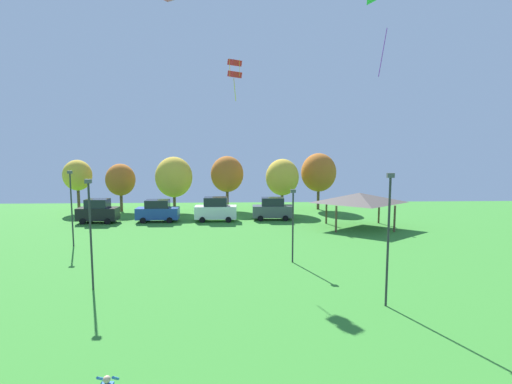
{
  "coord_description": "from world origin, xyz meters",
  "views": [
    {
      "loc": [
        1.2,
        1.09,
        8.29
      ],
      "look_at": [
        1.76,
        15.71,
        6.62
      ],
      "focal_mm": 28.0,
      "sensor_mm": 36.0,
      "label": 1
    }
  ],
  "objects_px": {
    "treeline_tree_5": "(319,173)",
    "kite_flying_5": "(401,6)",
    "parked_car_rightmost_in_row": "(273,209)",
    "treeline_tree_3": "(227,174)",
    "treeline_tree_2": "(174,177)",
    "treeline_tree_4": "(282,177)",
    "parked_car_second_from_left": "(158,211)",
    "light_post_3": "(293,221)",
    "park_pavilion": "(359,198)",
    "light_post_1": "(71,204)",
    "kite_flying_0": "(235,69)",
    "parked_car_leftmost": "(98,211)",
    "treeline_tree_1": "(121,180)",
    "parked_car_third_from_left": "(216,210)",
    "treeline_tree_0": "(77,175)",
    "light_post_2": "(388,233)",
    "light_post_0": "(90,228)"
  },
  "relations": [
    {
      "from": "parked_car_third_from_left",
      "to": "treeline_tree_5",
      "type": "distance_m",
      "value": 15.67
    },
    {
      "from": "light_post_0",
      "to": "treeline_tree_3",
      "type": "height_order",
      "value": "treeline_tree_3"
    },
    {
      "from": "park_pavilion",
      "to": "treeline_tree_4",
      "type": "xyz_separation_m",
      "value": [
        -6.89,
        9.66,
        1.37
      ]
    },
    {
      "from": "treeline_tree_1",
      "to": "treeline_tree_5",
      "type": "distance_m",
      "value": 25.55
    },
    {
      "from": "parked_car_third_from_left",
      "to": "treeline_tree_1",
      "type": "relative_size",
      "value": 0.75
    },
    {
      "from": "parked_car_leftmost",
      "to": "parked_car_rightmost_in_row",
      "type": "height_order",
      "value": "parked_car_leftmost"
    },
    {
      "from": "parked_car_leftmost",
      "to": "treeline_tree_1",
      "type": "relative_size",
      "value": 0.7
    },
    {
      "from": "treeline_tree_1",
      "to": "treeline_tree_4",
      "type": "relative_size",
      "value": 0.91
    },
    {
      "from": "parked_car_leftmost",
      "to": "treeline_tree_4",
      "type": "xyz_separation_m",
      "value": [
        20.79,
        6.0,
        3.18
      ]
    },
    {
      "from": "kite_flying_0",
      "to": "treeline_tree_3",
      "type": "xyz_separation_m",
      "value": [
        -1.34,
        20.76,
        -9.49
      ]
    },
    {
      "from": "treeline_tree_2",
      "to": "light_post_0",
      "type": "bearing_deg",
      "value": -90.52
    },
    {
      "from": "treeline_tree_2",
      "to": "treeline_tree_3",
      "type": "distance_m",
      "value": 6.86
    },
    {
      "from": "treeline_tree_5",
      "to": "kite_flying_5",
      "type": "bearing_deg",
      "value": -89.66
    },
    {
      "from": "treeline_tree_0",
      "to": "treeline_tree_3",
      "type": "xyz_separation_m",
      "value": [
        18.94,
        0.75,
        0.06
      ]
    },
    {
      "from": "light_post_3",
      "to": "parked_car_second_from_left",
      "type": "bearing_deg",
      "value": 128.7
    },
    {
      "from": "treeline_tree_1",
      "to": "treeline_tree_0",
      "type": "bearing_deg",
      "value": 178.56
    },
    {
      "from": "treeline_tree_2",
      "to": "treeline_tree_4",
      "type": "height_order",
      "value": "treeline_tree_2"
    },
    {
      "from": "parked_car_second_from_left",
      "to": "light_post_3",
      "type": "distance_m",
      "value": 20.69
    },
    {
      "from": "light_post_2",
      "to": "treeline_tree_0",
      "type": "relative_size",
      "value": 1.05
    },
    {
      "from": "light_post_2",
      "to": "treeline_tree_3",
      "type": "xyz_separation_m",
      "value": [
        -9.32,
        32.28,
        0.81
      ]
    },
    {
      "from": "treeline_tree_3",
      "to": "treeline_tree_4",
      "type": "bearing_deg",
      "value": -19.59
    },
    {
      "from": "parked_car_third_from_left",
      "to": "light_post_3",
      "type": "relative_size",
      "value": 0.87
    },
    {
      "from": "light_post_1",
      "to": "treeline_tree_5",
      "type": "height_order",
      "value": "treeline_tree_5"
    },
    {
      "from": "kite_flying_5",
      "to": "light_post_1",
      "type": "relative_size",
      "value": 0.73
    },
    {
      "from": "parked_car_rightmost_in_row",
      "to": "light_post_1",
      "type": "xyz_separation_m",
      "value": [
        -17.62,
        -11.42,
        2.32
      ]
    },
    {
      "from": "light_post_0",
      "to": "treeline_tree_4",
      "type": "bearing_deg",
      "value": 62.65
    },
    {
      "from": "light_post_1",
      "to": "treeline_tree_2",
      "type": "relative_size",
      "value": 0.9
    },
    {
      "from": "kite_flying_0",
      "to": "treeline_tree_1",
      "type": "distance_m",
      "value": 26.8
    },
    {
      "from": "treeline_tree_0",
      "to": "treeline_tree_4",
      "type": "distance_m",
      "value": 25.96
    },
    {
      "from": "park_pavilion",
      "to": "light_post_3",
      "type": "relative_size",
      "value": 1.41
    },
    {
      "from": "park_pavilion",
      "to": "treeline_tree_5",
      "type": "height_order",
      "value": "treeline_tree_5"
    },
    {
      "from": "kite_flying_0",
      "to": "park_pavilion",
      "type": "height_order",
      "value": "kite_flying_0"
    },
    {
      "from": "parked_car_third_from_left",
      "to": "light_post_3",
      "type": "bearing_deg",
      "value": -68.18
    },
    {
      "from": "treeline_tree_0",
      "to": "parked_car_second_from_left",
      "type": "bearing_deg",
      "value": -32.67
    },
    {
      "from": "parked_car_rightmost_in_row",
      "to": "treeline_tree_5",
      "type": "distance_m",
      "value": 10.52
    },
    {
      "from": "kite_flying_5",
      "to": "light_post_0",
      "type": "relative_size",
      "value": 0.72
    },
    {
      "from": "parked_car_rightmost_in_row",
      "to": "treeline_tree_5",
      "type": "bearing_deg",
      "value": 48.41
    },
    {
      "from": "light_post_3",
      "to": "treeline_tree_0",
      "type": "bearing_deg",
      "value": 136.12
    },
    {
      "from": "parked_car_rightmost_in_row",
      "to": "treeline_tree_5",
      "type": "height_order",
      "value": "treeline_tree_5"
    },
    {
      "from": "kite_flying_0",
      "to": "parked_car_rightmost_in_row",
      "type": "bearing_deg",
      "value": 73.23
    },
    {
      "from": "treeline_tree_1",
      "to": "treeline_tree_2",
      "type": "distance_m",
      "value": 6.98
    },
    {
      "from": "parked_car_rightmost_in_row",
      "to": "treeline_tree_3",
      "type": "height_order",
      "value": "treeline_tree_3"
    },
    {
      "from": "kite_flying_0",
      "to": "kite_flying_5",
      "type": "distance_m",
      "value": 12.23
    },
    {
      "from": "parked_car_second_from_left",
      "to": "light_post_2",
      "type": "height_order",
      "value": "light_post_2"
    },
    {
      "from": "kite_flying_0",
      "to": "treeline_tree_5",
      "type": "xyz_separation_m",
      "value": [
        10.66,
        20.67,
        -9.29
      ]
    },
    {
      "from": "parked_car_second_from_left",
      "to": "treeline_tree_2",
      "type": "bearing_deg",
      "value": 82.17
    },
    {
      "from": "light_post_3",
      "to": "treeline_tree_4",
      "type": "bearing_deg",
      "value": 86.05
    },
    {
      "from": "parked_car_leftmost",
      "to": "treeline_tree_1",
      "type": "bearing_deg",
      "value": 88.82
    },
    {
      "from": "treeline_tree_0",
      "to": "treeline_tree_1",
      "type": "bearing_deg",
      "value": -1.44
    },
    {
      "from": "parked_car_second_from_left",
      "to": "light_post_3",
      "type": "bearing_deg",
      "value": -51.83
    }
  ]
}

